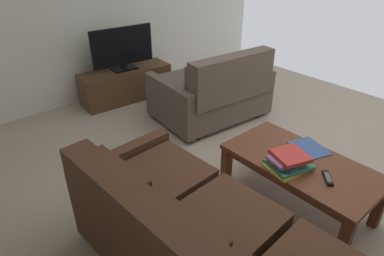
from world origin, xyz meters
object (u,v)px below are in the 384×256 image
Objects in this scene: flat_tv at (122,48)px; tv_remote at (328,178)px; tv_stand at (126,84)px; loose_magazine at (309,148)px; coffee_table at (300,168)px; book_stack at (288,161)px; sofa_main at (207,253)px; loveseat_near at (214,91)px.

tv_remote is at bearing 177.97° from flat_tv.
loose_magazine is (-2.64, -0.15, 0.22)m from tv_stand.
book_stack reaches higher than coffee_table.
coffee_table is 2.72m from flat_tv.
sofa_main is 3.05m from flat_tv.
book_stack is (-2.68, 0.20, 0.28)m from tv_stand.
loveseat_near is 1.16× the size of coffee_table.
tv_remote reaches higher than coffee_table.
sofa_main is at bearing 158.00° from flat_tv.
loveseat_near reaches higher than tv_stand.
flat_tv reaches higher than loveseat_near.
coffee_table is 0.21m from loose_magazine.
book_stack reaches higher than tv_stand.
coffee_table is 7.83× the size of tv_remote.
tv_remote reaches higher than loose_magazine.
loveseat_near is 1.68m from book_stack.
tv_remote is (-2.94, 0.10, -0.26)m from flat_tv.
loveseat_near is at bearing -44.78° from sofa_main.
book_stack is at bearing 155.07° from loveseat_near.
coffee_table is 3.30× the size of book_stack.
flat_tv reaches higher than coffee_table.
coffee_table is 0.26m from tv_remote.
loose_magazine is (-2.63, -0.15, -0.27)m from flat_tv.
tv_remote is (-0.13, -1.03, 0.08)m from sofa_main.
loose_magazine is (0.04, -0.35, -0.05)m from book_stack.
flat_tv is at bearing -1.01° from coffee_table.
loveseat_near is 9.04× the size of tv_remote.
tv_remote reaches higher than tv_stand.
sofa_main is 1.29m from loose_magazine.
flat_tv is (2.81, -1.13, 0.34)m from sofa_main.
flat_tv reaches higher than book_stack.
coffee_table is 3.99× the size of loose_magazine.
coffee_table is 0.20m from book_stack.
book_stack reaches higher than loose_magazine.
book_stack is 1.21× the size of loose_magazine.
book_stack is at bearing 20.65° from tv_remote.
flat_tv reaches higher than loose_magazine.
loose_magazine is at bearing -176.84° from flat_tv.
loveseat_near reaches higher than sofa_main.
tv_stand is at bearing -4.32° from book_stack.
loveseat_near is 1.27m from tv_stand.
coffee_table is at bearing 35.75° from loose_magazine.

